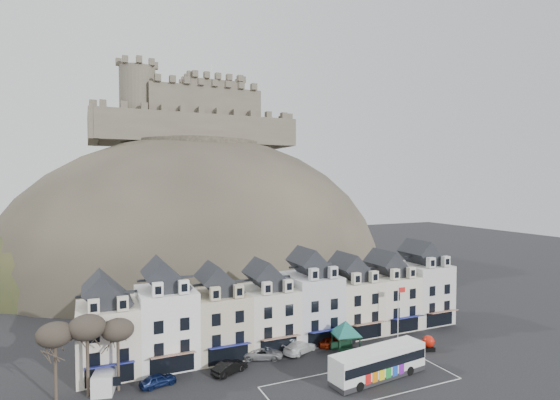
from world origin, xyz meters
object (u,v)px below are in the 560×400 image
Objects in this scene: car_black at (230,367)px; car_white at (300,347)px; car_maroon at (333,341)px; flagpole at (399,311)px; car_silver at (263,353)px; bus at (378,362)px; bus_shelter at (346,328)px; car_navy at (158,380)px; car_charcoal at (341,340)px; red_buoy at (428,343)px; white_van at (105,378)px.

car_black is 0.84× the size of car_white.
car_maroon is at bearing -106.48° from car_black.
flagpole is 19.76m from car_silver.
flagpole is 1.62× the size of car_silver.
bus is 10.42m from car_maroon.
bus_shelter is 16.01m from car_black.
car_navy is at bearing -171.43° from bus_shelter.
car_navy is (-23.95, 0.51, -2.66)m from bus_shelter.
car_navy is 0.80× the size of car_silver.
car_silver is at bearing 175.35° from bus_shelter.
car_navy is 0.91× the size of car_maroon.
bus_shelter is at bearing -139.45° from car_white.
car_maroon is at bearing -114.23° from car_white.
bus is at bearing 172.19° from car_charcoal.
red_buoy is 0.25× the size of flagpole.
car_charcoal is (16.80, 2.41, -0.09)m from car_black.
flagpole is 38.05m from white_van.
white_van is at bearing 112.90° from car_silver.
bus is at bearing -179.25° from car_white.
car_silver is at bearing -89.90° from car_black.
bus reaches higher than car_silver.
red_buoy is 40.29m from white_van.
flagpole is at bearing 8.78° from white_van.
car_black is at bearing -103.96° from car_navy.
car_black is at bearing 178.96° from flagpole.
flagpole is 24.67m from car_black.
white_van reaches higher than car_silver.
car_charcoal is (24.95, 2.22, -0.03)m from car_navy.
red_buoy is 0.39× the size of white_van.
car_navy is at bearing 95.96° from car_charcoal.
red_buoy is at bearing 3.81° from white_van.
white_van is 18.67m from car_silver.
car_navy is 0.88× the size of car_black.
car_navy reaches higher than car_charcoal.
flagpole is at bearing -76.94° from car_silver.
car_silver is (-10.60, 2.73, -2.63)m from bus_shelter.
car_white reaches higher than car_silver.
flagpole is at bearing 119.16° from red_buoy.
red_buoy is 0.46× the size of car_maroon.
flagpole is 1.84× the size of car_maroon.
car_charcoal is (-7.56, 2.85, -3.97)m from flagpole.
flagpole is at bearing 33.16° from bus.
flagpole is 2.03× the size of car_navy.
car_maroon is at bearing 12.95° from white_van.
car_navy is (5.30, -1.77, -0.43)m from white_van.
white_van is at bearing 66.62° from car_white.
car_black is at bearing 171.23° from red_buoy.
flagpole is 14.72m from car_white.
flagpole reaches higher than car_silver.
bus_shelter is 3.34× the size of red_buoy.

